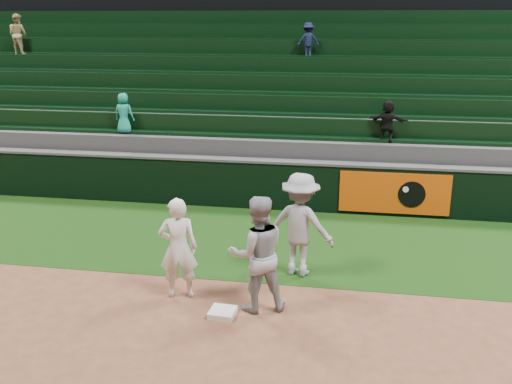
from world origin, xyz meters
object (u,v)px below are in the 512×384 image
at_px(first_base, 223,312).
at_px(first_baseman, 178,248).
at_px(base_coach, 300,225).
at_px(baserunner, 257,254).

bearing_deg(first_base, first_baseman, 148.67).
bearing_deg(first_baseman, first_base, 135.05).
relative_size(first_baseman, base_coach, 0.92).
height_order(first_base, base_coach, base_coach).
relative_size(first_base, base_coach, 0.21).
bearing_deg(first_baseman, base_coach, -161.19).
distance_m(first_base, base_coach, 2.27).
height_order(first_base, baserunner, baserunner).
height_order(first_baseman, base_coach, base_coach).
bearing_deg(base_coach, baserunner, 83.77).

